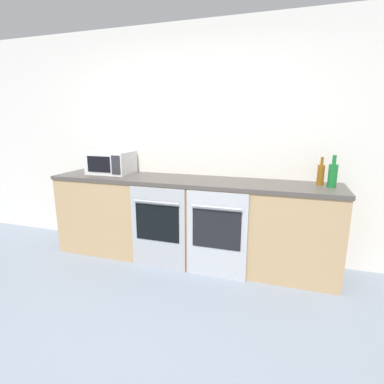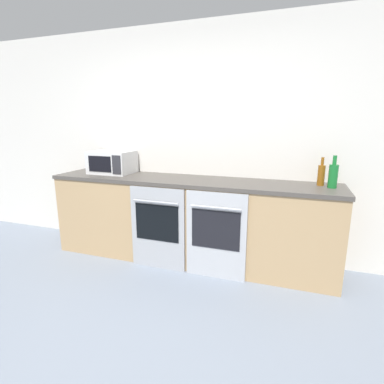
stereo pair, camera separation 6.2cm
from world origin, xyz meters
TOP-DOWN VIEW (x-y plane):
  - ground_plane at (0.00, 0.00)m, footprint 16.00×16.00m
  - wall_back at (0.00, 1.98)m, footprint 10.00×0.06m
  - counter_back at (0.00, 1.66)m, footprint 3.15×0.61m
  - oven_left at (-0.24, 1.35)m, footprint 0.61×0.06m
  - oven_right at (0.39, 1.35)m, footprint 0.61×0.06m
  - microwave at (-1.01, 1.74)m, footprint 0.50×0.38m
  - bottle_amber at (1.33, 1.77)m, footprint 0.07×0.07m
  - bottle_green at (1.43, 1.69)m, footprint 0.08×0.08m

SIDE VIEW (x-z plane):
  - ground_plane at x=0.00m, z-range 0.00..0.00m
  - oven_left at x=-0.24m, z-range 0.01..0.90m
  - oven_right at x=0.39m, z-range 0.01..0.90m
  - counter_back at x=0.00m, z-range 0.00..0.94m
  - bottle_amber at x=1.33m, z-range 0.91..1.18m
  - bottle_green at x=1.43m, z-range 0.90..1.21m
  - microwave at x=-1.01m, z-range 0.94..1.20m
  - wall_back at x=0.00m, z-range 0.00..2.60m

